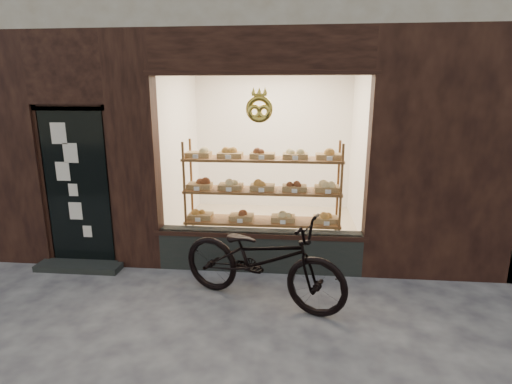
# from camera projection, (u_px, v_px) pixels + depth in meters

# --- Properties ---
(ground) EXTENTS (90.00, 90.00, 0.00)m
(ground) POSITION_uv_depth(u_px,v_px,m) (187.00, 372.00, 3.45)
(ground) COLOR #302F36
(display_shelf) EXTENTS (2.20, 0.45, 1.70)m
(display_shelf) POSITION_uv_depth(u_px,v_px,m) (262.00, 199.00, 5.65)
(display_shelf) COLOR brown
(display_shelf) RESTS_ON ground
(bicycle) EXTENTS (2.11, 1.36, 1.05)m
(bicycle) POSITION_uv_depth(u_px,v_px,m) (261.00, 259.00, 4.49)
(bicycle) COLOR black
(bicycle) RESTS_ON ground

